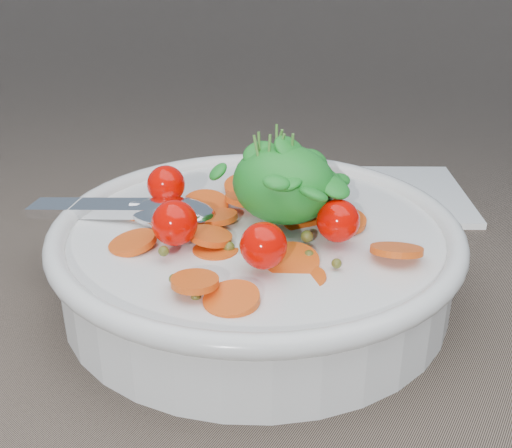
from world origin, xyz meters
The scene contains 3 objects.
ground centered at (0.00, 0.00, 0.00)m, with size 6.00×6.00×0.00m, color #776555.
bowl centered at (0.00, -0.03, 0.04)m, with size 0.33×0.31×0.13m.
napkin centered at (0.01, 0.20, 0.00)m, with size 0.18×0.15×0.01m, color white.
Camera 1 is at (0.21, -0.40, 0.27)m, focal length 45.00 mm.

